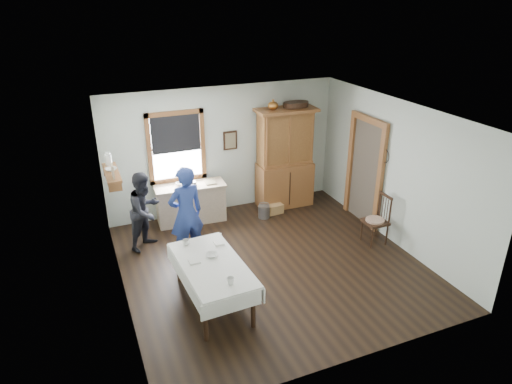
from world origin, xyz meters
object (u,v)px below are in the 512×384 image
wicker_basket (274,209)px  figure_dark (146,213)px  work_counter (191,203)px  spindle_chair (375,219)px  woman_blue (186,217)px  dining_table (213,283)px  china_hutch (285,158)px  pail (264,212)px

wicker_basket → figure_dark: bearing=-172.6°
work_counter → spindle_chair: size_ratio=1.45×
work_counter → figure_dark: 1.27m
spindle_chair → woman_blue: woman_blue is taller
dining_table → figure_dark: figure_dark is taller
china_hutch → figure_dark: bearing=-166.3°
work_counter → woman_blue: 1.48m
spindle_chair → figure_dark: figure_dark is taller
wicker_basket → figure_dark: figure_dark is taller
work_counter → wicker_basket: work_counter is taller
pail → work_counter: bearing=163.6°
china_hutch → pail: china_hutch is taller
figure_dark → work_counter: bearing=-6.0°
work_counter → china_hutch: china_hutch is taller
dining_table → woman_blue: size_ratio=1.09×
dining_table → figure_dark: size_ratio=1.28×
china_hutch → dining_table: 3.85m
china_hutch → spindle_chair: 2.43m
work_counter → pail: 1.55m
spindle_chair → wicker_basket: 2.28m
pail → woman_blue: size_ratio=0.16×
wicker_basket → work_counter: bearing=169.5°
work_counter → pail: size_ratio=5.37×
woman_blue → spindle_chair: bearing=156.2°
dining_table → woman_blue: (-0.01, 1.44, 0.46)m
work_counter → china_hutch: bearing=3.5°
spindle_chair → wicker_basket: bearing=123.1°
china_hutch → woman_blue: (-2.56, -1.35, -0.29)m
figure_dark → china_hutch: bearing=-27.6°
china_hutch → wicker_basket: (-0.38, -0.32, -1.00)m
china_hutch → woman_blue: 2.91m
china_hutch → pail: bearing=-146.5°
spindle_chair → figure_dark: 4.29m
china_hutch → work_counter: bearing=-178.6°
dining_table → woman_blue: 1.51m
work_counter → china_hutch: size_ratio=0.65×
china_hutch → wicker_basket: bearing=-138.8°
work_counter → spindle_chair: spindle_chair is taller
work_counter → wicker_basket: (1.76, -0.33, -0.31)m
china_hutch → dining_table: size_ratio=1.25×
wicker_basket → figure_dark: size_ratio=0.25×
work_counter → woman_blue: bearing=-103.7°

